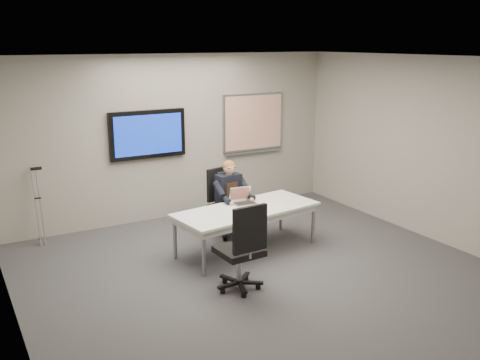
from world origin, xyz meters
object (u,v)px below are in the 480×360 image
laptop (243,199)px  office_chair_near (241,263)px  office_chair_far (226,215)px  seated_person (234,209)px  conference_table (247,213)px

laptop → office_chair_near: bearing=-114.4°
office_chair_far → seated_person: size_ratio=0.87×
seated_person → conference_table: bearing=-100.3°
conference_table → office_chair_near: size_ratio=1.95×
conference_table → laptop: (0.07, 0.24, 0.13)m
office_chair_far → laptop: office_chair_far is taller
office_chair_near → seated_person: seated_person is taller
conference_table → office_chair_near: 1.31m
seated_person → laptop: bearing=-89.7°
conference_table → seated_person: 0.50m
office_chair_far → conference_table: bearing=-107.0°
seated_person → office_chair_far: bearing=88.6°
conference_table → office_chair_near: bearing=-130.6°
office_chair_far → seated_person: (0.01, -0.24, 0.16)m
seated_person → laptop: seated_person is taller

